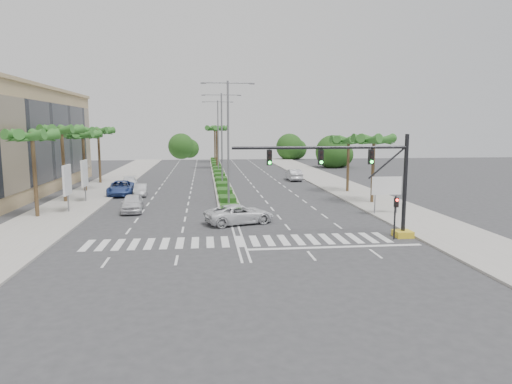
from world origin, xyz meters
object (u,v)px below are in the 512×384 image
(car_parked_a, at_px, (132,203))
(car_right, at_px, (294,175))
(car_crossing, at_px, (240,214))
(car_parked_b, at_px, (141,190))
(car_parked_c, at_px, (121,188))
(car_parked_d, at_px, (129,183))

(car_parked_a, xyz_separation_m, car_right, (19.48, 22.89, 0.02))
(car_right, bearing_deg, car_crossing, 69.86)
(car_parked_b, xyz_separation_m, car_parked_c, (-2.29, 0.69, 0.15))
(car_parked_a, relative_size, car_crossing, 0.84)
(car_parked_c, height_order, car_crossing, car_parked_c)
(car_parked_a, distance_m, car_right, 30.06)
(car_crossing, height_order, car_right, car_right)
(car_parked_b, xyz_separation_m, car_crossing, (9.94, -16.29, 0.11))
(car_parked_c, bearing_deg, car_parked_b, -20.92)
(car_crossing, relative_size, car_right, 1.12)
(car_parked_c, relative_size, car_crossing, 1.05)
(car_parked_a, height_order, car_parked_c, car_parked_c)
(car_parked_a, height_order, car_parked_d, car_parked_a)
(car_parked_a, distance_m, car_parked_b, 10.11)
(car_crossing, bearing_deg, car_right, -37.18)
(car_crossing, bearing_deg, car_parked_d, 10.44)
(car_parked_b, xyz_separation_m, car_right, (20.09, 12.80, 0.16))
(car_parked_c, xyz_separation_m, car_crossing, (12.23, -16.98, -0.04))
(car_parked_a, xyz_separation_m, car_parked_b, (-0.61, 10.09, -0.14))
(car_parked_a, relative_size, car_parked_d, 0.96)
(car_parked_a, relative_size, car_parked_c, 0.80)
(car_parked_d, distance_m, car_crossing, 25.69)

